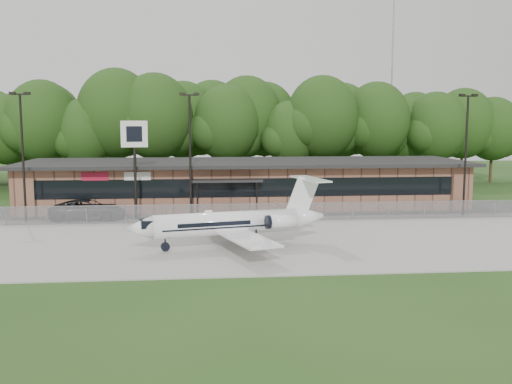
{
  "coord_description": "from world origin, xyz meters",
  "views": [
    {
      "loc": [
        -3.99,
        -29.48,
        8.07
      ],
      "look_at": [
        -0.12,
        12.0,
        2.81
      ],
      "focal_mm": 40.0,
      "sensor_mm": 36.0,
      "label": 1
    }
  ],
  "objects": [
    {
      "name": "pole_sign",
      "position": [
        -9.42,
        16.8,
        6.14
      ],
      "size": [
        2.11,
        0.54,
        8.02
      ],
      "rotation": [
        0.0,
        0.0,
        0.15
      ],
      "color": "black",
      "rests_on": "ground"
    },
    {
      "name": "apron",
      "position": [
        0.0,
        8.0,
        0.04
      ],
      "size": [
        64.0,
        18.0,
        0.08
      ],
      "primitive_type": "cube",
      "color": "#9E9B93",
      "rests_on": "ground"
    },
    {
      "name": "business_jet",
      "position": [
        -2.12,
        5.88,
        1.58
      ],
      "size": [
        13.04,
        11.73,
        4.41
      ],
      "rotation": [
        0.0,
        0.0,
        0.22
      ],
      "color": "white",
      "rests_on": "ground"
    },
    {
      "name": "parking_lot",
      "position": [
        0.0,
        19.5,
        0.03
      ],
      "size": [
        50.0,
        9.0,
        0.06
      ],
      "primitive_type": "cube",
      "color": "#383835",
      "rests_on": "ground"
    },
    {
      "name": "radio_mast",
      "position": [
        22.0,
        48.0,
        12.5
      ],
      "size": [
        0.2,
        0.2,
        25.0
      ],
      "primitive_type": "cylinder",
      "color": "gray",
      "rests_on": "ground"
    },
    {
      "name": "treeline",
      "position": [
        0.0,
        42.0,
        7.5
      ],
      "size": [
        72.0,
        12.0,
        15.0
      ],
      "primitive_type": null,
      "color": "#193B13",
      "rests_on": "ground"
    },
    {
      "name": "ground",
      "position": [
        0.0,
        0.0,
        0.0
      ],
      "size": [
        160.0,
        160.0,
        0.0
      ],
      "primitive_type": "plane",
      "color": "#234117",
      "rests_on": "ground"
    },
    {
      "name": "suv",
      "position": [
        -13.32,
        17.28,
        0.84
      ],
      "size": [
        6.05,
        2.83,
        1.67
      ],
      "primitive_type": "imported",
      "rotation": [
        0.0,
        0.0,
        1.58
      ],
      "color": "#2D2D2F",
      "rests_on": "ground"
    },
    {
      "name": "light_pole_right",
      "position": [
        18.0,
        16.5,
        5.98
      ],
      "size": [
        1.55,
        0.3,
        10.23
      ],
      "color": "black",
      "rests_on": "ground"
    },
    {
      "name": "light_pole_mid",
      "position": [
        -5.0,
        16.5,
        5.98
      ],
      "size": [
        1.55,
        0.3,
        10.23
      ],
      "color": "black",
      "rests_on": "ground"
    },
    {
      "name": "fence",
      "position": [
        0.0,
        15.0,
        0.78
      ],
      "size": [
        46.0,
        0.04,
        1.52
      ],
      "color": "gray",
      "rests_on": "ground"
    },
    {
      "name": "terminal",
      "position": [
        -0.0,
        23.94,
        2.18
      ],
      "size": [
        41.0,
        11.65,
        4.3
      ],
      "color": "#8D5D46",
      "rests_on": "ground"
    },
    {
      "name": "light_pole_left",
      "position": [
        -18.0,
        16.5,
        5.98
      ],
      "size": [
        1.55,
        0.3,
        10.23
      ],
      "color": "black",
      "rests_on": "ground"
    }
  ]
}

